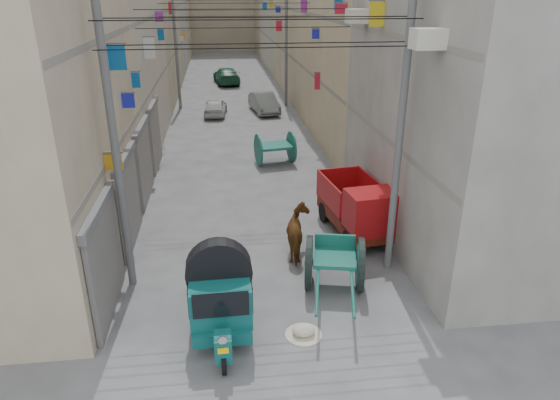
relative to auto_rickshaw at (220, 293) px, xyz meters
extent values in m
cube|color=slate|center=(-2.91, 4.46, 2.12)|extent=(0.25, 9.80, 0.18)
cube|color=slate|center=(-2.91, 4.46, 5.12)|extent=(0.25, 9.80, 0.18)
cube|color=#A59A8E|center=(-6.79, 15.46, 4.92)|extent=(8.00, 12.00, 12.00)
cube|color=slate|center=(-2.91, 15.46, 2.12)|extent=(0.25, 11.76, 0.18)
cube|color=slate|center=(-2.91, 15.46, 5.12)|extent=(0.25, 11.76, 0.18)
cube|color=slate|center=(-2.91, 28.46, 2.12)|extent=(0.25, 13.72, 0.18)
cube|color=slate|center=(-2.91, 28.46, 5.12)|extent=(0.25, 13.72, 0.18)
cube|color=#9D9893|center=(-6.79, 42.46, 4.82)|extent=(8.00, 14.00, 11.80)
cube|color=slate|center=(-2.91, 42.46, 2.12)|extent=(0.25, 13.72, 0.18)
cube|color=slate|center=(-2.91, 42.46, 5.12)|extent=(0.25, 13.72, 0.18)
cube|color=slate|center=(-2.91, 55.46, 2.12)|extent=(0.25, 11.76, 0.18)
cube|color=slate|center=(-2.91, 55.46, 5.12)|extent=(0.25, 11.76, 0.18)
cube|color=#9D9893|center=(9.21, 4.46, 5.42)|extent=(8.00, 10.00, 13.00)
cube|color=slate|center=(5.33, 4.46, 2.12)|extent=(0.25, 9.80, 0.18)
cube|color=slate|center=(5.33, 4.46, 5.12)|extent=(0.25, 9.80, 0.18)
cube|color=tan|center=(9.21, 15.46, 4.92)|extent=(8.00, 12.00, 12.00)
cube|color=slate|center=(5.33, 15.46, 2.12)|extent=(0.25, 11.76, 0.18)
cube|color=slate|center=(5.33, 15.46, 5.12)|extent=(0.25, 11.76, 0.18)
cube|color=slate|center=(5.33, 28.46, 2.12)|extent=(0.25, 13.72, 0.18)
cube|color=slate|center=(5.33, 28.46, 5.12)|extent=(0.25, 13.72, 0.18)
cube|color=#A59A8E|center=(9.21, 42.46, 4.82)|extent=(8.00, 14.00, 11.80)
cube|color=slate|center=(5.33, 42.46, 2.12)|extent=(0.25, 13.72, 0.18)
cube|color=slate|center=(5.33, 42.46, 5.12)|extent=(0.25, 13.72, 0.18)
cube|color=slate|center=(5.33, 55.46, 2.12)|extent=(0.25, 11.76, 0.18)
cube|color=slate|center=(5.33, 55.46, 5.12)|extent=(0.25, 11.76, 0.18)
cube|color=#515056|center=(-2.71, 1.26, 0.22)|extent=(0.12, 3.00, 2.60)
cube|color=#57575A|center=(-2.69, 1.26, 1.67)|extent=(0.18, 3.20, 0.25)
cube|color=#515056|center=(-2.71, 4.96, 0.22)|extent=(0.12, 3.00, 2.60)
cube|color=#57575A|center=(-2.69, 4.96, 1.67)|extent=(0.18, 3.20, 0.25)
cube|color=#515056|center=(-2.71, 8.66, 0.22)|extent=(0.12, 3.00, 2.60)
cube|color=#57575A|center=(-2.69, 8.66, 1.67)|extent=(0.18, 3.20, 0.25)
cube|color=#515056|center=(-2.71, 12.46, 0.22)|extent=(0.12, 3.00, 2.60)
cube|color=#57575A|center=(-2.69, 12.46, 1.67)|extent=(0.18, 3.20, 0.25)
cube|color=#191EB0|center=(5.02, 30.73, 4.90)|extent=(0.38, 0.08, 0.41)
cube|color=orange|center=(-2.65, 38.06, 2.55)|extent=(0.27, 0.08, 0.71)
cube|color=orange|center=(-2.57, 2.88, 2.27)|extent=(0.44, 0.08, 0.42)
cube|color=silver|center=(-2.56, 12.25, 4.10)|extent=(0.45, 0.08, 0.84)
cube|color=#0D5294|center=(5.00, 41.33, 4.84)|extent=(0.41, 0.08, 0.59)
cube|color=#191EB0|center=(-2.60, 6.22, 3.16)|extent=(0.38, 0.08, 0.44)
cube|color=#B81833|center=(4.99, 30.00, 3.78)|extent=(0.43, 0.08, 0.72)
cube|color=orange|center=(5.07, 36.07, 5.17)|extent=(0.28, 0.08, 0.44)
cube|color=silver|center=(-2.64, 34.53, 2.59)|extent=(0.31, 0.08, 0.44)
cube|color=#191EB0|center=(5.03, 15.48, 4.33)|extent=(0.35, 0.08, 0.45)
cube|color=#88268C|center=(5.04, 19.11, 5.57)|extent=(0.34, 0.08, 0.79)
cube|color=#0D5294|center=(-2.65, 8.48, 3.42)|extent=(0.28, 0.08, 0.52)
cube|color=#B81833|center=(-2.65, 26.08, 5.18)|extent=(0.28, 0.08, 0.74)
cube|color=#B81833|center=(5.08, 14.97, 2.14)|extent=(0.26, 0.08, 0.80)
cube|color=silver|center=(5.04, 5.82, 5.61)|extent=(0.34, 0.08, 0.55)
cube|color=#0D5294|center=(-2.55, 5.01, 4.60)|extent=(0.47, 0.08, 0.67)
cube|color=#88268C|center=(-2.59, 17.61, 5.06)|extent=(0.40, 0.08, 0.47)
cube|color=#0D5294|center=(-2.63, 18.12, 4.17)|extent=(0.32, 0.08, 0.55)
cube|color=#B81833|center=(4.97, 10.20, 5.65)|extent=(0.47, 0.08, 0.35)
cube|color=gold|center=(4.99, 5.74, 5.65)|extent=(0.44, 0.08, 0.69)
cube|color=#1C9D5A|center=(-2.85, 2.46, 1.92)|extent=(0.10, 3.20, 0.80)
cube|color=#0D5294|center=(-2.85, 11.46, 1.92)|extent=(0.10, 3.20, 0.80)
cube|color=#1C9D5A|center=(-2.85, 23.46, 1.92)|extent=(0.10, 3.20, 0.80)
cube|color=silver|center=(-2.85, 35.46, 1.92)|extent=(0.10, 3.20, 0.80)
cube|color=orange|center=(5.27, 2.46, 1.92)|extent=(0.10, 3.20, 0.80)
cube|color=#1C9D5A|center=(5.27, 11.46, 1.92)|extent=(0.10, 3.20, 0.80)
cube|color=#88268C|center=(5.27, 23.46, 1.92)|extent=(0.10, 3.20, 0.80)
cube|color=#0D5294|center=(5.27, 35.46, 1.92)|extent=(0.10, 3.20, 0.80)
cube|color=beige|center=(4.86, 1.46, 5.32)|extent=(0.70, 0.55, 0.45)
cube|color=beige|center=(4.86, 7.46, 5.52)|extent=(0.70, 0.55, 0.45)
cylinder|color=#57575A|center=(-2.39, 2.46, 2.92)|extent=(0.20, 0.20, 8.00)
cylinder|color=#57575A|center=(4.81, 2.46, 2.92)|extent=(0.20, 0.20, 8.00)
cylinder|color=#57575A|center=(-2.39, 24.46, 2.92)|extent=(0.20, 0.20, 8.00)
cylinder|color=#57575A|center=(4.81, 24.46, 2.92)|extent=(0.20, 0.20, 8.00)
cylinder|color=black|center=(1.21, 1.96, 5.12)|extent=(7.40, 0.02, 0.02)
cylinder|color=black|center=(1.21, 1.96, 5.72)|extent=(7.40, 0.02, 0.02)
cylinder|color=black|center=(1.21, 2.96, 5.12)|extent=(7.40, 0.02, 0.02)
cylinder|color=black|center=(1.21, 2.96, 5.72)|extent=(7.40, 0.02, 0.02)
cylinder|color=black|center=(1.21, 8.46, 5.12)|extent=(7.40, 0.02, 0.02)
cylinder|color=black|center=(1.21, 8.46, 5.72)|extent=(7.40, 0.02, 0.02)
cylinder|color=black|center=(1.21, 16.46, 5.12)|extent=(7.40, 0.02, 0.02)
cylinder|color=black|center=(1.21, 16.46, 5.72)|extent=(7.40, 0.02, 0.02)
cylinder|color=black|center=(1.21, 24.46, 5.12)|extent=(7.40, 0.02, 0.02)
cylinder|color=black|center=(1.21, 24.46, 5.72)|extent=(7.40, 0.02, 0.02)
cylinder|color=black|center=(0.02, -1.32, -0.79)|extent=(0.13, 0.58, 0.58)
cylinder|color=black|center=(-0.58, 0.62, -0.79)|extent=(0.13, 0.58, 0.58)
cylinder|color=black|center=(0.55, 0.64, -0.79)|extent=(0.13, 0.58, 0.58)
cube|color=#0E4F4F|center=(0.00, 0.01, -0.58)|extent=(1.32, 1.97, 0.29)
cube|color=#0E4F4F|center=(0.02, -1.27, -0.46)|extent=(0.37, 0.47, 0.57)
cylinder|color=silver|center=(0.03, -1.51, -0.10)|extent=(0.19, 0.05, 0.19)
cube|color=yellow|center=(0.03, -1.53, -0.36)|extent=(0.23, 0.03, 0.12)
cube|color=#0E4F4F|center=(0.00, 0.06, 0.00)|extent=(1.37, 1.77, 0.98)
cube|color=black|center=(0.01, -0.83, 0.26)|extent=(1.18, 0.08, 0.57)
cube|color=black|center=(-0.68, 0.05, 0.10)|extent=(0.06, 1.23, 0.67)
cube|color=black|center=(0.68, 0.07, 0.10)|extent=(0.06, 1.23, 0.67)
cube|color=silver|center=(0.01, -0.86, -0.51)|extent=(1.29, 0.07, 0.06)
cylinder|color=black|center=(2.35, 1.72, -0.35)|extent=(0.47, 1.45, 1.45)
cylinder|color=#14584B|center=(2.35, 1.72, -0.35)|extent=(0.42, 1.15, 1.13)
cylinder|color=#57575A|center=(2.35, 1.72, -0.35)|extent=(0.26, 0.23, 0.19)
cylinder|color=black|center=(3.67, 1.43, -0.35)|extent=(0.47, 1.45, 1.45)
cylinder|color=#14584B|center=(3.67, 1.43, -0.35)|extent=(0.42, 1.15, 1.13)
cylinder|color=#57575A|center=(3.67, 1.43, -0.35)|extent=(0.26, 0.23, 0.19)
cylinder|color=#57575A|center=(3.01, 1.58, -0.35)|extent=(1.39, 0.38, 0.08)
cube|color=#14584B|center=(3.01, 1.58, -0.16)|extent=(1.31, 1.35, 0.10)
cube|color=#14584B|center=(3.12, 2.08, 0.06)|extent=(1.08, 0.32, 0.36)
cylinder|color=#14584B|center=(2.32, 0.40, -0.25)|extent=(0.59, 2.35, 0.07)
cylinder|color=#14584B|center=(3.14, 0.22, -0.25)|extent=(0.59, 2.35, 0.07)
cylinder|color=black|center=(3.90, 3.48, -0.74)|extent=(0.27, 0.69, 0.67)
cylinder|color=black|center=(3.61, 5.71, -0.74)|extent=(0.27, 0.69, 0.67)
cylinder|color=black|center=(5.22, 3.66, -0.74)|extent=(0.27, 0.69, 0.67)
cylinder|color=black|center=(4.92, 5.88, -0.74)|extent=(0.27, 0.69, 0.67)
cube|color=#54160C|center=(4.41, 4.68, -0.52)|extent=(1.91, 3.53, 0.36)
cube|color=maroon|center=(4.56, 3.52, 0.20)|extent=(1.61, 1.26, 1.28)
cube|color=black|center=(4.63, 3.04, 0.30)|extent=(1.32, 0.23, 0.56)
cube|color=#54160C|center=(4.34, 5.24, -0.24)|extent=(1.81, 2.43, 0.12)
cube|color=maroon|center=(3.60, 5.14, 0.20)|extent=(0.36, 2.23, 0.87)
cube|color=maroon|center=(5.08, 5.34, 0.20)|extent=(0.36, 2.23, 0.87)
cube|color=maroon|center=(4.19, 6.33, 0.20)|extent=(1.53, 0.26, 0.87)
cylinder|color=#14584B|center=(1.86, 11.93, -0.35)|extent=(0.31, 1.45, 1.46)
cylinder|color=#14584B|center=(3.40, 12.19, -0.35)|extent=(0.31, 1.45, 1.46)
cube|color=#14584B|center=(2.63, 12.06, -0.22)|extent=(1.58, 1.44, 0.11)
cylinder|color=#57575A|center=(2.63, 12.06, -0.35)|extent=(1.62, 0.35, 0.09)
ellipsoid|color=beige|center=(1.88, -0.32, -0.94)|extent=(0.54, 0.43, 0.27)
imported|color=brown|center=(2.38, 3.46, -0.36)|extent=(0.89, 1.75, 1.44)
imported|color=#BCBCBC|center=(-0.03, 22.05, -0.52)|extent=(1.61, 3.35, 1.11)
imported|color=#555A57|center=(3.11, 22.52, -0.45)|extent=(1.88, 3.95, 1.25)
imported|color=#1B5037|center=(0.95, 33.66, -0.41)|extent=(2.39, 4.80, 1.34)
camera|label=1|loc=(0.17, -9.64, 6.33)|focal=32.00mm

